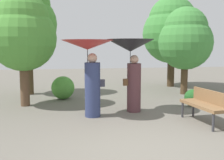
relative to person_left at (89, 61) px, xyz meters
name	(u,v)px	position (x,y,z in m)	size (l,w,h in m)	color
ground_plane	(142,148)	(0.72, -2.59, -1.56)	(40.00, 40.00, 0.00)	#6B665B
person_left	(89,61)	(0.00, 0.00, 0.00)	(1.42, 1.42, 2.11)	navy
person_right	(131,57)	(1.28, 0.37, 0.08)	(1.38, 1.38, 2.15)	#563338
park_bench	(206,103)	(2.81, -1.19, -1.05)	(0.63, 1.54, 0.83)	#38383D
tree_near_left	(26,18)	(-2.07, 4.13, 1.53)	(2.40, 2.40, 4.58)	#4C3823
tree_near_right	(172,30)	(4.57, 5.19, 1.22)	(2.82, 2.82, 4.37)	#42301E
tree_mid_left	(23,32)	(-1.94, 1.82, 0.85)	(2.15, 2.15, 3.68)	brown
tree_mid_right	(185,38)	(4.23, 2.99, 0.73)	(2.19, 2.19, 3.55)	#4C3823
bush_path_left	(63,88)	(-0.70, 2.78, -1.13)	(0.85, 0.85, 0.85)	#4C9338
bush_path_right	(193,98)	(3.47, 0.75, -1.28)	(0.55, 0.55, 0.55)	#235B23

